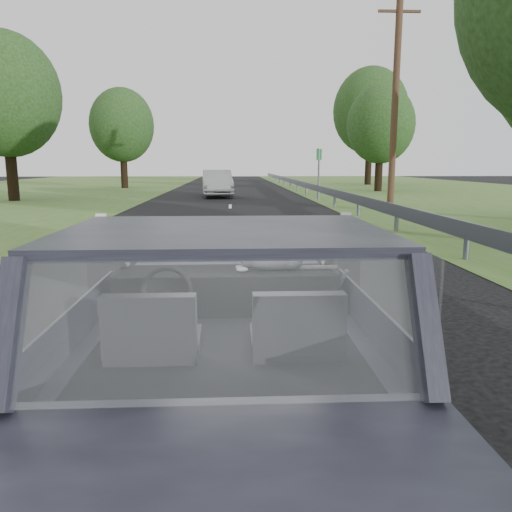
{
  "coord_description": "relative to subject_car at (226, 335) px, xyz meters",
  "views": [
    {
      "loc": [
        0.04,
        -2.96,
        1.77
      ],
      "look_at": [
        0.21,
        0.52,
        1.12
      ],
      "focal_mm": 35.0,
      "sensor_mm": 36.0,
      "label": 1
    }
  ],
  "objects": [
    {
      "name": "passenger_seat",
      "position": [
        0.4,
        -0.29,
        0.16
      ],
      "size": [
        0.5,
        0.72,
        0.42
      ],
      "primitive_type": "cube",
      "color": "black",
      "rests_on": "subject_car"
    },
    {
      "name": "other_car",
      "position": [
        -0.71,
        24.61,
        -0.0
      ],
      "size": [
        2.05,
        4.51,
        1.45
      ],
      "primitive_type": "imported",
      "rotation": [
        0.0,
        0.0,
        0.07
      ],
      "color": "silver",
      "rests_on": "ground"
    },
    {
      "name": "highway_sign",
      "position": [
        4.98,
        25.23,
        0.57
      ],
      "size": [
        0.52,
        0.99,
        2.59
      ],
      "primitive_type": "cube",
      "rotation": [
        0.0,
        0.0,
        -0.42
      ],
      "color": "#1A6332",
      "rests_on": "ground"
    },
    {
      "name": "tree_6",
      "position": [
        -7.8,
        34.62,
        2.76
      ],
      "size": [
        5.7,
        5.7,
        6.96
      ],
      "primitive_type": null,
      "rotation": [
        0.0,
        0.0,
        0.28
      ],
      "color": "#16330C",
      "rests_on": "ground"
    },
    {
      "name": "tree_5",
      "position": [
        -10.47,
        21.87,
        3.09
      ],
      "size": [
        6.32,
        6.32,
        7.62
      ],
      "primitive_type": null,
      "rotation": [
        0.0,
        0.0,
        0.31
      ],
      "color": "#16330C",
      "rests_on": "ground"
    },
    {
      "name": "ground",
      "position": [
        0.0,
        0.0,
        -0.72
      ],
      "size": [
        140.0,
        140.0,
        0.0
      ],
      "primitive_type": "plane",
      "color": "black",
      "rests_on": "ground"
    },
    {
      "name": "tree_3",
      "position": [
        11.82,
        39.92,
        4.01
      ],
      "size": [
        7.3,
        7.3,
        9.47
      ],
      "primitive_type": null,
      "rotation": [
        0.0,
        0.0,
        -0.19
      ],
      "color": "#16330C",
      "rests_on": "ground"
    },
    {
      "name": "tree_2",
      "position": [
        9.67,
        29.52,
        2.55
      ],
      "size": [
        4.71,
        4.71,
        6.55
      ],
      "primitive_type": null,
      "rotation": [
        0.0,
        0.0,
        0.1
      ],
      "color": "#16330C",
      "rests_on": "ground"
    },
    {
      "name": "utility_pole",
      "position": [
        6.87,
        18.18,
        3.61
      ],
      "size": [
        0.29,
        0.29,
        8.66
      ],
      "primitive_type": "cylinder",
      "rotation": [
        0.0,
        0.0,
        -0.02
      ],
      "color": "#472D23",
      "rests_on": "ground"
    },
    {
      "name": "driver_seat",
      "position": [
        -0.4,
        -0.29,
        0.16
      ],
      "size": [
        0.5,
        0.72,
        0.42
      ],
      "primitive_type": "cube",
      "color": "black",
      "rests_on": "subject_car"
    },
    {
      "name": "steering_wheel",
      "position": [
        -0.4,
        0.33,
        0.2
      ],
      "size": [
        0.36,
        0.36,
        0.04
      ],
      "primitive_type": "torus",
      "color": "black",
      "rests_on": "dashboard"
    },
    {
      "name": "dashboard",
      "position": [
        0.0,
        0.62,
        0.12
      ],
      "size": [
        1.58,
        0.45,
        0.3
      ],
      "primitive_type": "cube",
      "color": "black",
      "rests_on": "subject_car"
    },
    {
      "name": "guardrail",
      "position": [
        4.3,
        10.0,
        -0.15
      ],
      "size": [
        0.05,
        90.0,
        0.32
      ],
      "primitive_type": "cube",
      "color": "slate",
      "rests_on": "ground"
    },
    {
      "name": "cat",
      "position": [
        0.34,
        0.61,
        0.36
      ],
      "size": [
        0.59,
        0.22,
        0.26
      ],
      "primitive_type": "ellipsoid",
      "rotation": [
        0.0,
        0.0,
        0.06
      ],
      "color": "gray",
      "rests_on": "dashboard"
    },
    {
      "name": "subject_car",
      "position": [
        0.0,
        0.0,
        0.0
      ],
      "size": [
        1.8,
        4.0,
        1.45
      ],
      "primitive_type": "cube",
      "color": "black",
      "rests_on": "ground"
    }
  ]
}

